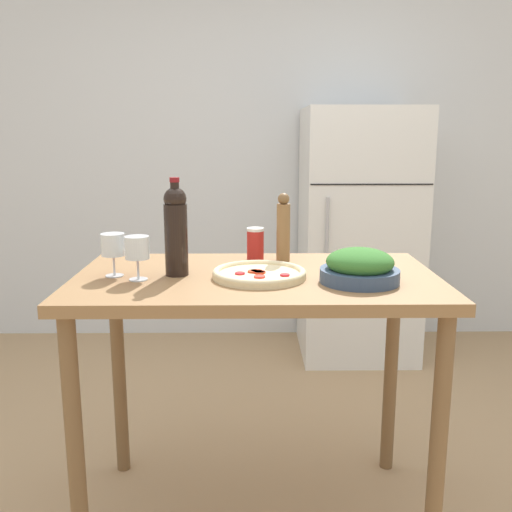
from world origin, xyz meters
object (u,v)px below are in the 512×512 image
refrigerator (358,234)px  wine_glass_far (113,246)px  homemade_pizza (259,274)px  wine_bottle (176,229)px  wine_glass_near (137,250)px  salt_canister (256,244)px  salad_bowl (360,267)px  pepper_mill (283,229)px

refrigerator → wine_glass_far: bearing=-124.6°
refrigerator → homemade_pizza: (-0.68, -1.75, 0.17)m
wine_bottle → wine_glass_near: 0.16m
refrigerator → salt_canister: bearing=-115.4°
wine_glass_far → homemade_pizza: 0.52m
refrigerator → wine_glass_far: (-1.19, -1.72, 0.26)m
salad_bowl → wine_glass_far: bearing=173.7°
refrigerator → wine_bottle: refrigerator is taller
refrigerator → salad_bowl: 1.86m
homemade_pizza → wine_glass_far: bearing=176.8°
wine_glass_far → refrigerator: bearing=55.4°
wine_bottle → pepper_mill: 0.45m
wine_bottle → salad_bowl: bearing=-10.2°
refrigerator → salad_bowl: bearing=-100.8°
wine_glass_near → salad_bowl: bearing=-3.1°
pepper_mill → salt_canister: (-0.11, 0.03, -0.07)m
wine_glass_far → homemade_pizza: wine_glass_far is taller
refrigerator → wine_bottle: 1.99m
wine_glass_near → salt_canister: wine_glass_near is taller
wine_bottle → homemade_pizza: 0.33m
pepper_mill → homemade_pizza: bearing=-110.4°
refrigerator → pepper_mill: bearing=-111.4°
pepper_mill → wine_glass_near: bearing=-150.6°
wine_glass_far → wine_glass_near: bearing=-29.7°
wine_glass_near → homemade_pizza: wine_glass_near is taller
wine_glass_near → salt_canister: (0.41, 0.32, -0.04)m
wine_bottle → wine_glass_far: bearing=-175.2°
wine_bottle → wine_glass_far: size_ratio=2.27×
salad_bowl → pepper_mill: bearing=125.9°
wine_bottle → pepper_mill: (0.39, 0.22, -0.03)m
salad_bowl → salt_canister: salt_canister is taller
homemade_pizza → salt_canister: bearing=91.6°
pepper_mill → salad_bowl: 0.41m
wine_glass_far → wine_bottle: bearing=4.8°
pepper_mill → salad_bowl: bearing=-54.1°
wine_glass_far → salt_canister: bearing=28.2°
wine_glass_near → wine_glass_far: 0.11m
salad_bowl → homemade_pizza: size_ratio=0.82×
refrigerator → homemade_pizza: 1.89m
wine_glass_near → salt_canister: size_ratio=1.19×
wine_glass_near → pepper_mill: (0.51, 0.29, 0.02)m
wine_glass_near → wine_glass_far: (-0.09, 0.05, 0.00)m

